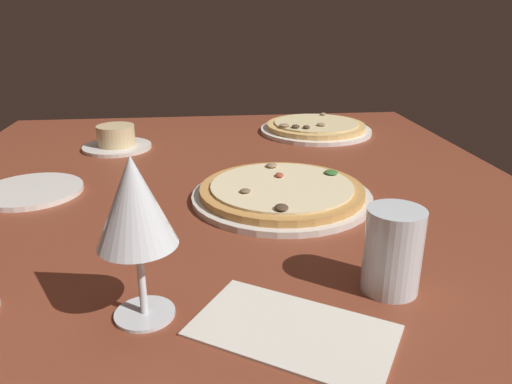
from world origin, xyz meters
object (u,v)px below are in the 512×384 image
object	(u,v)px
water_glass	(392,254)
pizza_side	(316,128)
side_plate	(31,191)
paper_menu	(293,331)
pizza_main	(282,192)
wine_glass_far	(134,206)
ramekin_on_saucer	(116,140)

from	to	relation	value
water_glass	pizza_side	bearing A→B (deg)	-6.27
side_plate	paper_menu	xyz separation A→B (cm)	(-42.68, -38.03, -0.30)
pizza_main	wine_glass_far	size ratio (longest dim) A/B	1.71
ramekin_on_saucer	water_glass	xyz separation A→B (cm)	(-63.15, -40.01, 2.36)
pizza_main	wine_glass_far	bearing A→B (deg)	147.76
wine_glass_far	water_glass	bearing A→B (deg)	-85.44
ramekin_on_saucer	wine_glass_far	world-z (taller)	wine_glass_far
side_plate	pizza_side	bearing A→B (deg)	-57.57
pizza_side	pizza_main	bearing A→B (deg)	160.40
side_plate	paper_menu	distance (cm)	57.17
pizza_side	ramekin_on_saucer	size ratio (longest dim) A/B	1.84
paper_menu	pizza_side	bearing A→B (deg)	18.12
ramekin_on_saucer	wine_glass_far	bearing A→B (deg)	-168.94
pizza_main	wine_glass_far	world-z (taller)	wine_glass_far
water_glass	paper_menu	bearing A→B (deg)	118.18
pizza_side	wine_glass_far	distance (cm)	83.96
pizza_side	side_plate	bearing A→B (deg)	122.43
pizza_main	ramekin_on_saucer	distance (cm)	47.22
pizza_side	ramekin_on_saucer	distance (cm)	49.09
wine_glass_far	side_plate	distance (cm)	46.27
pizza_main	water_glass	world-z (taller)	water_glass
wine_glass_far	side_plate	xyz separation A→B (cm)	(38.23, 23.14, -11.99)
ramekin_on_saucer	paper_menu	size ratio (longest dim) A/B	0.77
ramekin_on_saucer	side_plate	bearing A→B (deg)	159.04
wine_glass_far	water_glass	size ratio (longest dim) A/B	1.78
ramekin_on_saucer	paper_menu	bearing A→B (deg)	-158.38
pizza_side	ramekin_on_saucer	bearing A→B (deg)	101.79
pizza_main	paper_menu	xyz separation A→B (cm)	(-35.23, 4.53, -1.06)
pizza_side	paper_menu	world-z (taller)	pizza_side
pizza_side	wine_glass_far	world-z (taller)	wine_glass_far
ramekin_on_saucer	water_glass	size ratio (longest dim) A/B	1.55
pizza_main	water_glass	bearing A→B (deg)	-164.69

